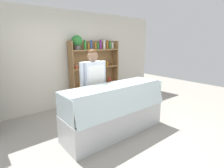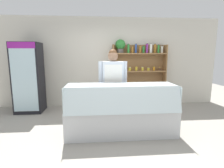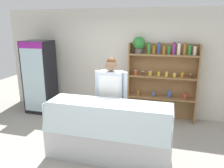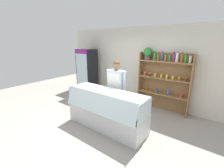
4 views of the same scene
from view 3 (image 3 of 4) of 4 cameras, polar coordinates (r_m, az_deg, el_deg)
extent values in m
plane|color=gray|center=(4.24, -1.50, -17.68)|extent=(12.00, 12.00, 0.00)
cube|color=beige|center=(5.67, 4.43, 5.53)|extent=(6.80, 0.10, 2.70)
cube|color=black|center=(6.11, -18.31, 1.74)|extent=(0.71, 0.59, 1.91)
cube|color=silver|center=(5.87, -19.88, 1.07)|extent=(0.63, 0.01, 1.71)
cube|color=#8C1E8C|center=(5.73, -20.68, 9.48)|extent=(0.67, 0.01, 0.16)
cylinder|color=#2D8C38|center=(6.22, -20.72, -4.25)|extent=(0.06, 0.06, 0.17)
cylinder|color=orange|center=(6.13, -19.60, -4.31)|extent=(0.05, 0.05, 0.18)
cylinder|color=#2D8C38|center=(6.05, -18.45, -4.32)|extent=(0.06, 0.06, 0.22)
cylinder|color=orange|center=(5.98, -17.24, -4.63)|extent=(0.05, 0.05, 0.18)
cylinder|color=orange|center=(6.06, -20.98, 0.34)|extent=(0.05, 0.05, 0.19)
cylinder|color=#2D8C38|center=(5.95, -19.43, 0.08)|extent=(0.05, 0.05, 0.16)
cylinder|color=#3356B2|center=(5.84, -17.84, 0.08)|extent=(0.07, 0.07, 0.19)
cylinder|color=silver|center=(5.97, -21.42, 4.79)|extent=(0.06, 0.06, 0.14)
cylinder|color=silver|center=(5.85, -19.86, 4.84)|extent=(0.05, 0.05, 0.16)
cylinder|color=#3356B2|center=(5.74, -18.25, 5.09)|extent=(0.05, 0.05, 0.22)
cube|color=olive|center=(5.56, 12.93, 0.65)|extent=(1.63, 0.02, 1.88)
cube|color=olive|center=(5.50, 4.53, 0.85)|extent=(0.03, 0.28, 1.88)
cube|color=olive|center=(5.46, 21.28, -0.28)|extent=(0.03, 0.28, 1.88)
cube|color=olive|center=(5.53, 12.64, -3.48)|extent=(1.57, 0.28, 0.04)
cube|color=olive|center=(5.38, 12.96, 1.83)|extent=(1.57, 0.28, 0.04)
cube|color=olive|center=(5.29, 13.30, 7.38)|extent=(1.57, 0.28, 0.04)
cylinder|color=#4C4742|center=(5.33, 7.00, 8.57)|extent=(0.19, 0.19, 0.12)
sphere|color=#29742D|center=(5.31, 7.06, 10.57)|extent=(0.30, 0.30, 0.30)
cylinder|color=#2D8C38|center=(5.28, 9.59, 9.12)|extent=(0.07, 0.07, 0.25)
cylinder|color=black|center=(5.28, 9.67, 10.57)|extent=(0.04, 0.04, 0.02)
cylinder|color=#9E6623|center=(5.27, 10.90, 8.74)|extent=(0.06, 0.06, 0.19)
cylinder|color=black|center=(5.28, 10.97, 9.87)|extent=(0.04, 0.04, 0.02)
cylinder|color=#3356B2|center=(5.30, 12.17, 9.06)|extent=(0.06, 0.06, 0.26)
cylinder|color=black|center=(5.27, 12.24, 10.51)|extent=(0.04, 0.04, 0.02)
cylinder|color=#9E6623|center=(5.25, 13.43, 8.68)|extent=(0.06, 0.06, 0.21)
cylinder|color=black|center=(5.27, 13.51, 9.94)|extent=(0.04, 0.04, 0.02)
cylinder|color=#2D8C38|center=(5.28, 14.66, 8.57)|extent=(0.06, 0.06, 0.20)
cylinder|color=black|center=(5.26, 14.74, 9.71)|extent=(0.04, 0.04, 0.02)
cylinder|color=purple|center=(5.30, 15.92, 8.89)|extent=(0.07, 0.07, 0.27)
cylinder|color=black|center=(5.26, 16.03, 10.40)|extent=(0.05, 0.05, 0.02)
cylinder|color=silver|center=(5.25, 17.08, 8.75)|extent=(0.08, 0.08, 0.27)
cylinder|color=black|center=(5.26, 17.20, 10.32)|extent=(0.05, 0.05, 0.02)
cylinder|color=#9E6623|center=(5.27, 18.49, 8.61)|extent=(0.06, 0.06, 0.26)
cylinder|color=black|center=(5.27, 18.61, 10.10)|extent=(0.04, 0.04, 0.02)
cylinder|color=#2D8C38|center=(5.27, 19.61, 8.36)|extent=(0.06, 0.06, 0.23)
cylinder|color=black|center=(5.28, 19.72, 9.73)|extent=(0.04, 0.04, 0.02)
cylinder|color=silver|center=(5.31, 20.85, 8.14)|extent=(0.08, 0.08, 0.21)
cylinder|color=black|center=(5.29, 20.97, 9.32)|extent=(0.05, 0.05, 0.02)
cylinder|color=#BF4C2D|center=(5.42, 6.19, 2.95)|extent=(0.08, 0.08, 0.10)
cylinder|color=silver|center=(5.42, 6.22, 3.54)|extent=(0.08, 0.08, 0.01)
cylinder|color=brown|center=(5.39, 7.98, 2.76)|extent=(0.07, 0.07, 0.09)
cylinder|color=silver|center=(5.40, 8.01, 3.29)|extent=(0.07, 0.07, 0.01)
cylinder|color=yellow|center=(5.40, 9.96, 2.75)|extent=(0.08, 0.08, 0.10)
cylinder|color=silver|center=(5.37, 9.97, 3.28)|extent=(0.08, 0.08, 0.01)
cylinder|color=yellow|center=(5.39, 12.12, 2.66)|extent=(0.07, 0.07, 0.11)
cylinder|color=gold|center=(5.36, 12.14, 3.24)|extent=(0.07, 0.07, 0.01)
cylinder|color=yellow|center=(5.35, 14.06, 2.42)|extent=(0.07, 0.07, 0.10)
cylinder|color=silver|center=(5.36, 14.10, 3.04)|extent=(0.07, 0.07, 0.01)
cylinder|color=yellow|center=(5.36, 16.02, 2.21)|extent=(0.07, 0.07, 0.08)
cylinder|color=silver|center=(5.36, 16.05, 2.71)|extent=(0.07, 0.07, 0.01)
cylinder|color=orange|center=(5.37, 17.87, 2.22)|extent=(0.06, 0.06, 0.10)
cylinder|color=gold|center=(5.36, 17.92, 2.83)|extent=(0.07, 0.07, 0.01)
cylinder|color=brown|center=(5.39, 19.86, 2.01)|extent=(0.07, 0.07, 0.09)
cylinder|color=gold|center=(5.38, 19.91, 2.55)|extent=(0.07, 0.07, 0.01)
cube|color=#9E6623|center=(5.54, 6.92, -2.24)|extent=(0.05, 0.04, 0.13)
cube|color=#3356B2|center=(5.51, 10.75, -2.55)|extent=(0.05, 0.04, 0.12)
cube|color=#3356B2|center=(5.49, 14.64, -2.58)|extent=(0.08, 0.05, 0.17)
cube|color=red|center=(5.51, 18.50, -3.04)|extent=(0.07, 0.04, 0.13)
cube|color=silver|center=(4.04, -0.90, -14.86)|extent=(2.17, 0.70, 0.55)
cube|color=white|center=(3.90, -0.91, -11.11)|extent=(2.11, 0.64, 0.03)
cube|color=silver|center=(3.53, -2.43, -10.42)|extent=(2.13, 0.16, 0.47)
cube|color=silver|center=(3.78, -0.73, -4.92)|extent=(2.13, 0.54, 0.01)
cube|color=silver|center=(4.22, -15.21, -6.55)|extent=(0.01, 0.66, 0.45)
cube|color=silver|center=(3.69, 15.58, -9.77)|extent=(0.01, 0.66, 0.45)
cube|color=tan|center=(4.26, -12.18, -8.52)|extent=(0.17, 0.14, 0.05)
cube|color=white|center=(4.09, -13.52, -9.65)|extent=(0.05, 0.03, 0.02)
cube|color=beige|center=(4.14, -8.51, -9.00)|extent=(0.16, 0.13, 0.06)
cube|color=white|center=(3.96, -9.73, -10.25)|extent=(0.05, 0.03, 0.02)
cube|color=tan|center=(4.04, -4.64, -9.55)|extent=(0.17, 0.12, 0.05)
cube|color=white|center=(3.86, -5.70, -10.83)|extent=(0.05, 0.03, 0.02)
cube|color=tan|center=(3.96, -0.58, -10.06)|extent=(0.16, 0.12, 0.05)
cube|color=white|center=(3.77, -1.45, -11.38)|extent=(0.05, 0.03, 0.02)
cube|color=tan|center=(3.90, 3.65, -10.59)|extent=(0.16, 0.12, 0.04)
cube|color=white|center=(3.71, 2.99, -11.90)|extent=(0.05, 0.03, 0.02)
cube|color=beige|center=(3.85, 8.00, -10.89)|extent=(0.16, 0.11, 0.06)
cube|color=white|center=(3.67, 7.57, -12.35)|extent=(0.05, 0.03, 0.02)
cube|color=tan|center=(3.84, 12.42, -11.22)|extent=(0.16, 0.11, 0.06)
cube|color=white|center=(3.65, 12.24, -12.74)|extent=(0.05, 0.03, 0.02)
cylinder|color=tan|center=(4.10, -13.74, -9.02)|extent=(0.14, 0.13, 0.12)
cylinder|color=tan|center=(4.00, -10.95, -9.31)|extent=(0.15, 0.15, 0.14)
cylinder|color=white|center=(3.68, 7.02, -11.04)|extent=(0.07, 0.07, 0.19)
cylinder|color=white|center=(3.67, 8.59, -11.20)|extent=(0.07, 0.07, 0.19)
cylinder|color=#4C4233|center=(4.54, -1.48, -9.60)|extent=(0.13, 0.13, 0.79)
cylinder|color=#4C4233|center=(4.49, 1.05, -9.88)|extent=(0.13, 0.13, 0.79)
cube|color=silver|center=(4.26, -0.24, -0.95)|extent=(0.46, 0.24, 0.65)
cube|color=white|center=(4.26, -0.67, -5.89)|extent=(0.39, 0.01, 1.22)
cylinder|color=silver|center=(4.34, -3.82, -0.26)|extent=(0.09, 0.09, 0.59)
cylinder|color=silver|center=(4.19, 3.47, -0.79)|extent=(0.09, 0.09, 0.59)
sphere|color=#8C664C|center=(4.16, -0.24, 4.91)|extent=(0.22, 0.22, 0.22)
sphere|color=brown|center=(4.16, -0.21, 5.69)|extent=(0.19, 0.19, 0.19)
camera|label=1|loc=(3.26, -59.55, -0.47)|focal=28.00mm
camera|label=2|loc=(1.59, -67.54, -21.37)|focal=28.00mm
camera|label=4|loc=(1.44, 80.29, -0.70)|focal=24.00mm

